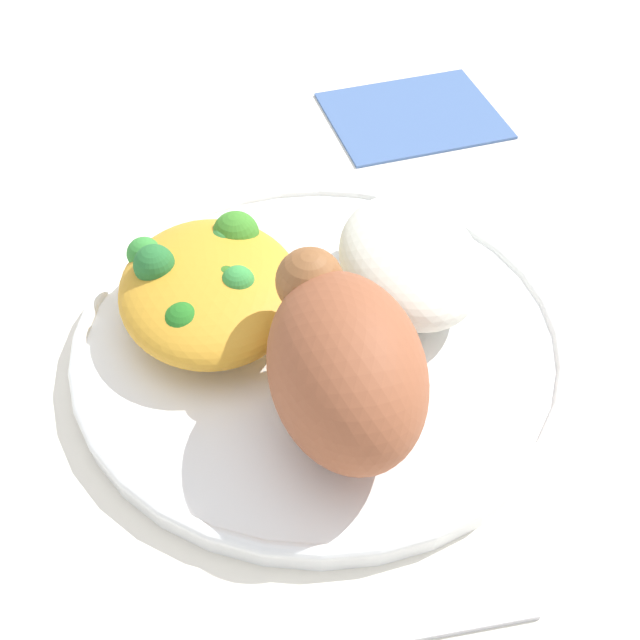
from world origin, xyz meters
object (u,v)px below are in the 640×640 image
(mac_cheese_with_broccoli, at_px, (209,286))
(napkin, at_px, (413,114))
(rice_pile, at_px, (410,260))
(roasted_chicken, at_px, (350,363))
(plate, at_px, (320,342))

(mac_cheese_with_broccoli, relative_size, napkin, 0.94)
(rice_pile, xyz_separation_m, napkin, (0.19, -0.06, -0.03))
(roasted_chicken, height_order, rice_pile, roasted_chicken)
(rice_pile, bearing_deg, napkin, -16.98)
(roasted_chicken, bearing_deg, plate, 2.16)
(roasted_chicken, height_order, mac_cheese_with_broccoli, roasted_chicken)
(rice_pile, height_order, napkin, rice_pile)
(roasted_chicken, height_order, napkin, roasted_chicken)
(rice_pile, bearing_deg, plate, 114.43)
(plate, relative_size, napkin, 2.19)
(rice_pile, distance_m, napkin, 0.21)
(roasted_chicken, bearing_deg, mac_cheese_with_broccoli, 33.16)
(rice_pile, distance_m, mac_cheese_with_broccoli, 0.11)
(plate, bearing_deg, napkin, -27.69)
(roasted_chicken, relative_size, napkin, 0.96)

